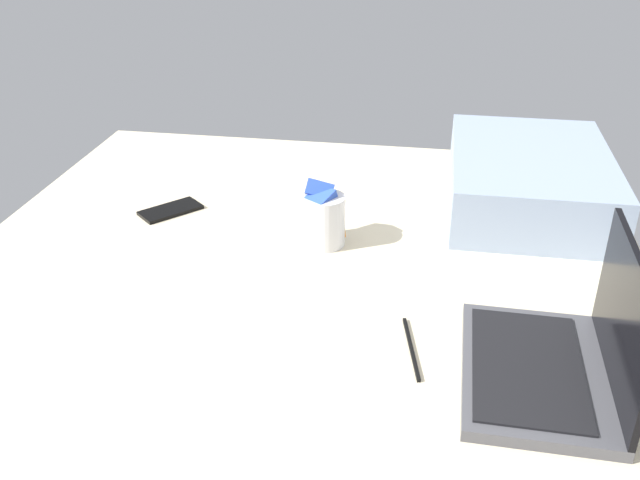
{
  "coord_description": "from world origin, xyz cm",
  "views": [
    {
      "loc": [
        103.45,
        24.89,
        89.87
      ],
      "look_at": [
        -18.73,
        4.44,
        24.0
      ],
      "focal_mm": 39.78,
      "sensor_mm": 36.0,
      "label": 1
    }
  ],
  "objects": [
    {
      "name": "charger_cable",
      "position": [
        6.24,
        24.1,
        18.3
      ],
      "size": [
        16.79,
        3.9,
        0.6
      ],
      "primitive_type": "cube",
      "rotation": [
        0.0,
        0.0,
        0.2
      ],
      "color": "black",
      "rests_on": "bed_mattress"
    },
    {
      "name": "snack_cup",
      "position": [
        -28.58,
        3.61,
        24.26
      ],
      "size": [
        9.25,
        9.34,
        14.79
      ],
      "color": "silver",
      "rests_on": "bed_mattress"
    },
    {
      "name": "cell_phone",
      "position": [
        -38.03,
        -34.22,
        18.4
      ],
      "size": [
        14.94,
        14.44,
        0.8
      ],
      "primitive_type": "cube",
      "rotation": [
        0.0,
        0.0,
        0.84
      ],
      "color": "black",
      "rests_on": "bed_mattress"
    },
    {
      "name": "bed_mattress",
      "position": [
        0.0,
        0.0,
        9.0
      ],
      "size": [
        180.0,
        140.0,
        18.0
      ],
      "primitive_type": "cube",
      "color": "beige",
      "rests_on": "ground"
    },
    {
      "name": "laptop",
      "position": [
        10.37,
        46.93,
        22.41
      ],
      "size": [
        33.48,
        23.69,
        23.0
      ],
      "rotation": [
        0.0,
        0.0,
        -0.02
      ],
      "color": "#4C4C51",
      "rests_on": "bed_mattress"
    },
    {
      "name": "pillow",
      "position": [
        -56.02,
        48.0,
        24.5
      ],
      "size": [
        52.0,
        36.0,
        13.0
      ],
      "primitive_type": "cube",
      "color": "#8C9EB7",
      "rests_on": "bed_mattress"
    }
  ]
}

